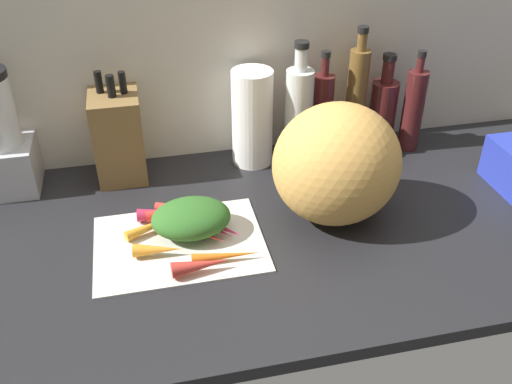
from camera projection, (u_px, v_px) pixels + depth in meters
The scene contains 23 objects.
ground_plane at pixel (285, 227), 134.04cm from camera, with size 170.00×80.00×3.00cm, color black.
wall_back at pixel (250, 44), 147.93cm from camera, with size 170.00×3.00×60.00cm, color beige.
cutting_board at pixel (179, 243), 126.01cm from camera, with size 37.37×27.66×0.80cm, color beige.
carrot_0 at pixel (184, 211), 132.97cm from camera, with size 2.86×2.86×17.89cm, color red.
carrot_1 at pixel (226, 256), 119.86cm from camera, with size 2.32×2.32×14.70cm, color orange.
carrot_2 at pixel (190, 230), 126.53cm from camera, with size 3.10×3.10×17.93cm, color red.
carrot_3 at pixel (170, 213), 131.99cm from camera, with size 3.10×3.10×14.91cm, color #B2264C.
carrot_4 at pixel (192, 210), 133.68cm from camera, with size 2.63×2.63×17.35cm, color red.
carrot_5 at pixel (210, 223), 128.75cm from camera, with size 3.21×3.21×17.48cm, color #B2264C.
carrot_6 at pixel (157, 250), 120.97cm from camera, with size 3.03×3.03×10.33cm, color orange.
carrot_7 at pixel (201, 265), 116.53cm from camera, with size 3.40×3.40×12.17cm, color red.
carrot_8 at pixel (206, 225), 128.86cm from camera, with size 2.49×2.49×15.06cm, color #B2264C.
carrot_9 at pixel (159, 224), 129.32cm from camera, with size 2.36×2.36×16.45cm, color orange.
carrot_greens_pile at pixel (191, 218), 126.69cm from camera, with size 17.88×13.75×7.56cm, color #2D6023.
winter_squash at pixel (336, 164), 127.74cm from camera, with size 29.36×26.78×28.44cm, color gold.
knife_block at pixel (118, 135), 144.85cm from camera, with size 12.18×15.92×28.40cm.
blender_appliance at pixel (0, 141), 138.02cm from camera, with size 14.57×14.57×31.58cm.
paper_towel_roll at pixel (252, 118), 149.70cm from camera, with size 10.89×10.89×26.17cm, color white.
bottle_0 at pixel (299, 115), 148.93cm from camera, with size 7.31×7.31×33.85cm.
bottle_1 at pixel (322, 113), 154.61cm from camera, with size 5.84×5.84×29.47cm.
bottle_2 at pixel (356, 98), 155.16cm from camera, with size 5.57×5.57×34.99cm.
bottle_3 at pixel (383, 111), 159.06cm from camera, with size 7.51×7.51×27.17cm.
bottle_4 at pixel (413, 109), 156.67cm from camera, with size 5.77×5.77×28.72cm.
Camera 1 is at (-30.16, -103.03, 79.47)cm, focal length 39.72 mm.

